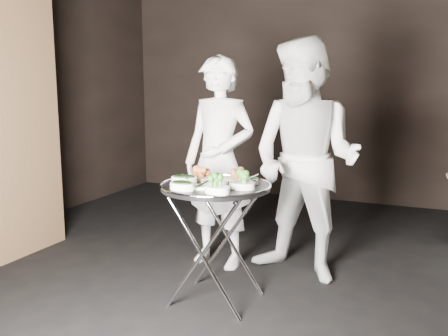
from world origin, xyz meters
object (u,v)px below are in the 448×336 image
at_px(waiter_right, 305,161).
at_px(serving_tray, 215,186).
at_px(tray_stand, 216,238).
at_px(waiter_left, 219,162).

bearing_deg(waiter_right, serving_tray, -108.70).
height_order(tray_stand, waiter_left, waiter_left).
bearing_deg(waiter_left, waiter_right, 7.18).
bearing_deg(waiter_right, waiter_left, -165.24).
xyz_separation_m(waiter_left, waiter_right, (0.74, 0.01, 0.06)).
bearing_deg(serving_tray, waiter_right, 56.97).
relative_size(serving_tray, waiter_left, 0.44).
height_order(tray_stand, waiter_right, waiter_right).
bearing_deg(tray_stand, waiter_left, 112.25).
xyz_separation_m(tray_stand, serving_tray, (0.00, -0.00, 0.38)).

